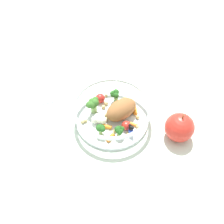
% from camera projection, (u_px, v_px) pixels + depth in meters
% --- Properties ---
extents(ground_plane, '(2.40, 2.40, 0.00)m').
position_uv_depth(ground_plane, '(115.00, 117.00, 0.76)').
color(ground_plane, silver).
extents(food_container, '(0.22, 0.22, 0.07)m').
position_uv_depth(food_container, '(113.00, 112.00, 0.73)').
color(food_container, white).
rests_on(food_container, ground_plane).
extents(loose_apple, '(0.08, 0.08, 0.09)m').
position_uv_depth(loose_apple, '(179.00, 127.00, 0.69)').
color(loose_apple, red).
rests_on(loose_apple, ground_plane).
extents(folded_napkin, '(0.15, 0.14, 0.01)m').
position_uv_depth(folded_napkin, '(55.00, 87.00, 0.84)').
color(folded_napkin, white).
rests_on(folded_napkin, ground_plane).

